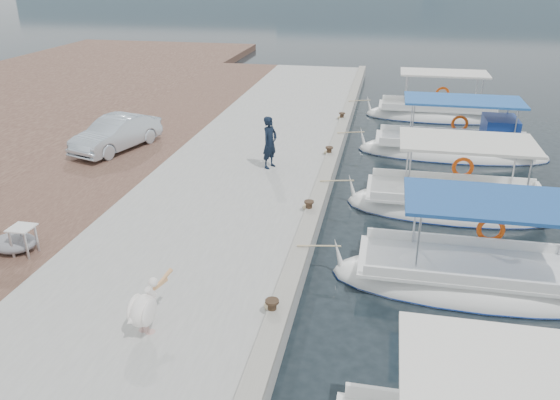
% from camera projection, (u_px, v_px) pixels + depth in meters
% --- Properties ---
extents(ground, '(400.00, 400.00, 0.00)m').
position_uv_depth(ground, '(313.00, 254.00, 14.24)').
color(ground, black).
rests_on(ground, ground).
extents(concrete_quay, '(6.00, 40.00, 0.50)m').
position_uv_depth(concrete_quay, '(249.00, 171.00, 19.17)').
color(concrete_quay, '#989993').
rests_on(concrete_quay, ground).
extents(quay_curb, '(0.44, 40.00, 0.12)m').
position_uv_depth(quay_curb, '(328.00, 168.00, 18.55)').
color(quay_curb, gray).
rests_on(quay_curb, concrete_quay).
extents(cobblestone_strip, '(4.00, 40.00, 0.50)m').
position_uv_depth(cobblestone_strip, '(117.00, 162.00, 20.06)').
color(cobblestone_strip, '#4D3229').
rests_on(cobblestone_strip, ground).
extents(fishing_caique_b, '(6.86, 2.34, 2.83)m').
position_uv_depth(fishing_caique_b, '(479.00, 283.00, 12.72)').
color(fishing_caique_b, white).
rests_on(fishing_caique_b, ground).
extents(fishing_caique_c, '(6.45, 2.49, 2.83)m').
position_uv_depth(fishing_caique_c, '(453.00, 206.00, 16.69)').
color(fishing_caique_c, white).
rests_on(fishing_caique_c, ground).
extents(fishing_caique_d, '(7.31, 2.32, 2.83)m').
position_uv_depth(fishing_caique_d, '(455.00, 151.00, 21.43)').
color(fishing_caique_d, white).
rests_on(fishing_caique_d, ground).
extents(fishing_caique_e, '(6.74, 2.23, 2.83)m').
position_uv_depth(fishing_caique_e, '(436.00, 116.00, 26.56)').
color(fishing_caique_e, white).
rests_on(fishing_caique_e, ground).
extents(mooring_bollards, '(0.28, 20.28, 0.33)m').
position_uv_depth(mooring_bollards, '(309.00, 205.00, 15.37)').
color(mooring_bollards, black).
rests_on(mooring_bollards, concrete_quay).
extents(pelican, '(0.62, 1.31, 1.01)m').
position_uv_depth(pelican, '(144.00, 308.00, 10.23)').
color(pelican, tan).
rests_on(pelican, concrete_quay).
extents(fisherman, '(0.65, 0.77, 1.78)m').
position_uv_depth(fisherman, '(270.00, 142.00, 18.45)').
color(fisherman, black).
rests_on(fisherman, concrete_quay).
extents(parked_car, '(2.33, 3.97, 1.24)m').
position_uv_depth(parked_car, '(116.00, 134.00, 20.35)').
color(parked_car, silver).
rests_on(parked_car, cobblestone_strip).
extents(tarp_bundle, '(1.10, 0.90, 0.40)m').
position_uv_depth(tarp_bundle, '(14.00, 243.00, 13.30)').
color(tarp_bundle, gray).
rests_on(tarp_bundle, cobblestone_strip).
extents(folding_table, '(0.55, 0.55, 0.73)m').
position_uv_depth(folding_table, '(23.00, 235.00, 12.99)').
color(folding_table, silver).
rests_on(folding_table, cobblestone_strip).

